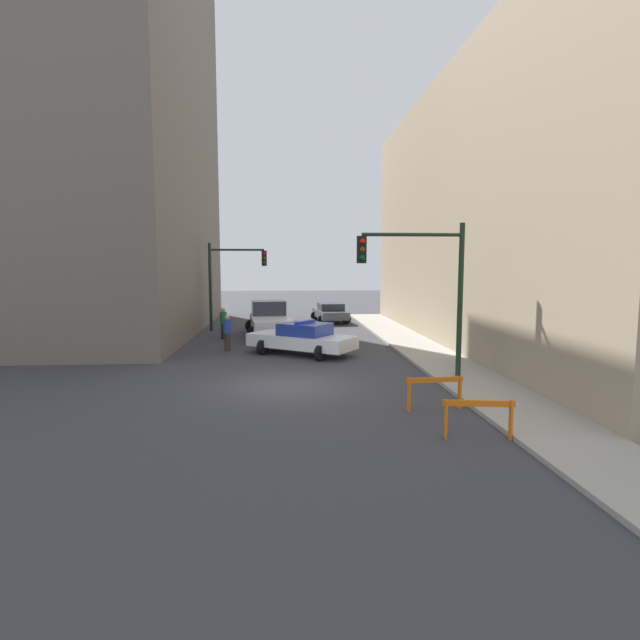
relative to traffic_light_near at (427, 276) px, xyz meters
name	(u,v)px	position (x,y,z in m)	size (l,w,h in m)	color
ground_plane	(287,386)	(-4.73, -0.53, -3.53)	(120.00, 120.00, 0.00)	#38383D
sidewalk_right	(472,380)	(1.47, -0.53, -3.47)	(2.40, 44.00, 0.12)	#9E998E
building_corner_left	(69,125)	(-16.73, 13.47, 8.17)	(14.00, 20.00, 23.39)	#6B6056
building_right	(558,212)	(8.67, 7.47, 2.97)	(12.00, 28.00, 12.99)	tan
traffic_light_near	(427,276)	(0.00, 0.00, 0.00)	(3.64, 0.35, 5.20)	black
traffic_light_far	(229,274)	(-8.03, 13.50, -0.13)	(3.44, 0.35, 5.20)	black
police_car	(302,338)	(-4.01, 5.05, -2.81)	(4.92, 4.19, 1.52)	white
white_truck	(270,320)	(-5.57, 10.96, -2.62)	(3.00, 5.58, 1.90)	silver
parked_car_near	(330,312)	(-1.60, 17.43, -2.86)	(2.56, 4.46, 1.31)	#474C51
pedestrian_crossing	(227,332)	(-7.38, 6.22, -2.67)	(0.45, 0.45, 1.66)	#382D23
pedestrian_corner	(223,323)	(-8.00, 10.02, -2.67)	(0.43, 0.43, 1.66)	black
barrier_front	(478,413)	(-0.48, -5.90, -2.91)	(1.59, 0.36, 0.90)	orange
barrier_mid	(435,388)	(-0.77, -3.57, -2.91)	(1.60, 0.26, 0.90)	orange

